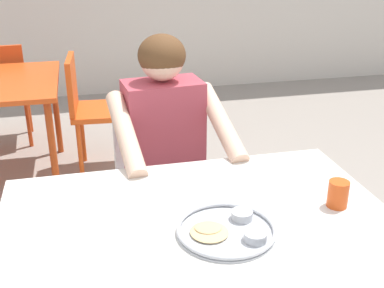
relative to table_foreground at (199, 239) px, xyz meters
name	(u,v)px	position (x,y,z in m)	size (l,w,h in m)	color
table_foreground	(199,239)	(0.00, 0.00, 0.00)	(1.24, 0.84, 0.74)	silver
thali_tray	(228,230)	(0.06, -0.09, 0.08)	(0.30, 0.30, 0.03)	#B7BABF
drinking_cup	(338,193)	(0.46, -0.02, 0.12)	(0.07, 0.07, 0.09)	#D84C19
chair_foreground	(158,171)	(0.01, 0.87, -0.18)	(0.44, 0.47, 0.84)	silver
diner_foreground	(169,148)	(0.03, 0.65, 0.04)	(0.53, 0.58, 1.19)	black
chair_red_right	(92,105)	(-0.26, 1.99, -0.18)	(0.46, 0.44, 0.83)	#DF5119
chair_red_far	(2,86)	(-0.93, 2.63, -0.18)	(0.43, 0.45, 0.83)	#CD4519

